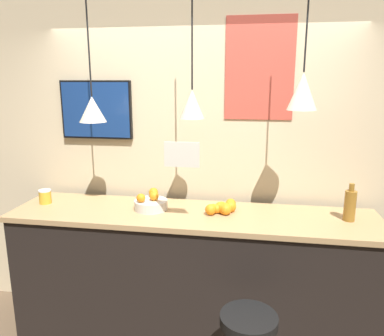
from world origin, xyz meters
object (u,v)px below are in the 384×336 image
(fruit_bowl, at_px, (151,203))
(juice_bottle, at_px, (350,205))
(spread_jar, at_px, (45,197))
(mounted_tv, at_px, (96,110))

(fruit_bowl, xyz_separation_m, juice_bottle, (1.46, -0.00, 0.07))
(fruit_bowl, relative_size, spread_jar, 2.29)
(spread_jar, xyz_separation_m, mounted_tv, (0.33, 0.35, 0.68))
(juice_bottle, xyz_separation_m, mounted_tv, (-2.02, 0.35, 0.62))
(juice_bottle, bearing_deg, spread_jar, -180.00)
(juice_bottle, xyz_separation_m, spread_jar, (-2.35, -0.00, -0.06))
(fruit_bowl, relative_size, juice_bottle, 0.94)
(fruit_bowl, distance_m, spread_jar, 0.89)
(juice_bottle, height_order, mounted_tv, mounted_tv)
(mounted_tv, bearing_deg, fruit_bowl, -31.89)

